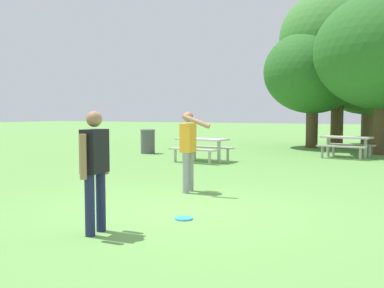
# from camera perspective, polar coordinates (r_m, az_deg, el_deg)

# --- Properties ---
(ground_plane) EXTENTS (120.00, 120.00, 0.00)m
(ground_plane) POSITION_cam_1_polar(r_m,az_deg,el_deg) (7.31, -1.46, -8.73)
(ground_plane) COLOR #609947
(person_thrower) EXTENTS (0.72, 0.61, 1.64)m
(person_thrower) POSITION_cam_1_polar(r_m,az_deg,el_deg) (8.95, -0.43, -0.15)
(person_thrower) COLOR gray
(person_thrower) RESTS_ON ground
(person_catcher) EXTENTS (0.26, 0.61, 1.64)m
(person_catcher) POSITION_cam_1_polar(r_m,az_deg,el_deg) (6.00, -12.44, -2.50)
(person_catcher) COLOR #1E234C
(person_catcher) RESTS_ON ground
(frisbee) EXTENTS (0.27, 0.27, 0.03)m
(frisbee) POSITION_cam_1_polar(r_m,az_deg,el_deg) (6.80, -1.06, -9.59)
(frisbee) COLOR #2D9EDB
(frisbee) RESTS_ON ground
(picnic_table_near) EXTENTS (1.86, 1.61, 0.77)m
(picnic_table_near) POSITION_cam_1_polar(r_m,az_deg,el_deg) (14.62, 1.26, -0.09)
(picnic_table_near) COLOR beige
(picnic_table_near) RESTS_ON ground
(picnic_table_far) EXTENTS (1.92, 1.69, 0.77)m
(picnic_table_far) POSITION_cam_1_polar(r_m,az_deg,el_deg) (16.78, 19.30, 0.22)
(picnic_table_far) COLOR #B2ADA3
(picnic_table_far) RESTS_ON ground
(trash_can_beside_table) EXTENTS (0.59, 0.59, 0.96)m
(trash_can_beside_table) POSITION_cam_1_polar(r_m,az_deg,el_deg) (17.63, -5.73, 0.34)
(trash_can_beside_table) COLOR #515156
(trash_can_beside_table) RESTS_ON ground
(tree_tall_left) EXTENTS (4.50, 4.50, 5.41)m
(tree_tall_left) POSITION_cam_1_polar(r_m,az_deg,el_deg) (21.23, 15.34, 8.93)
(tree_tall_left) COLOR #4C3823
(tree_tall_left) RESTS_ON ground
(tree_broad_center) EXTENTS (5.53, 5.53, 7.49)m
(tree_broad_center) POSITION_cam_1_polar(r_m,az_deg,el_deg) (22.42, 18.43, 12.81)
(tree_broad_center) COLOR brown
(tree_broad_center) RESTS_ON ground
(tree_far_right) EXTENTS (5.51, 5.51, 6.21)m
(tree_far_right) POSITION_cam_1_polar(r_m,az_deg,el_deg) (23.33, 21.87, 9.26)
(tree_far_right) COLOR brown
(tree_far_right) RESTS_ON ground
(tree_slender_mid) EXTENTS (5.22, 5.22, 6.19)m
(tree_slender_mid) POSITION_cam_1_polar(r_m,az_deg,el_deg) (18.68, 23.49, 10.90)
(tree_slender_mid) COLOR #4C3823
(tree_slender_mid) RESTS_ON ground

